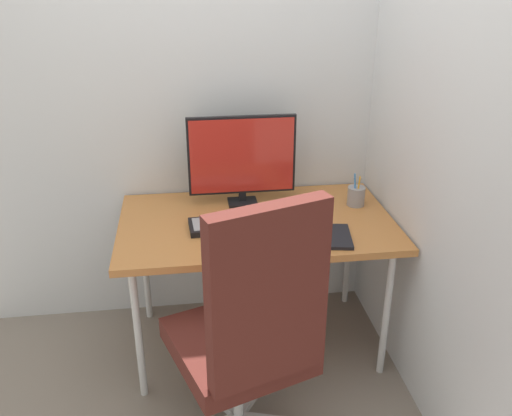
{
  "coord_description": "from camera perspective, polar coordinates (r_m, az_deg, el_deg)",
  "views": [
    {
      "loc": [
        -0.33,
        -2.39,
        1.89
      ],
      "look_at": [
        -0.01,
        -0.08,
        0.83
      ],
      "focal_mm": 38.7,
      "sensor_mm": 36.0,
      "label": 1
    }
  ],
  "objects": [
    {
      "name": "mouse",
      "position": [
        2.69,
        5.65,
        -0.87
      ],
      "size": [
        0.07,
        0.11,
        0.03
      ],
      "primitive_type": "ellipsoid",
      "rotation": [
        0.0,
        0.0,
        0.13
      ],
      "color": "slate",
      "rests_on": "desk"
    },
    {
      "name": "wall_side_right",
      "position": [
        2.43,
        17.61,
        11.71
      ],
      "size": [
        0.04,
        2.46,
        2.8
      ],
      "primitive_type": "cube",
      "color": "silver",
      "rests_on": "ground_plane"
    },
    {
      "name": "notebook",
      "position": [
        2.53,
        7.78,
        -2.93
      ],
      "size": [
        0.21,
        0.26,
        0.02
      ],
      "primitive_type": "cube",
      "rotation": [
        0.0,
        0.0,
        -0.16
      ],
      "color": "black",
      "rests_on": "desk"
    },
    {
      "name": "pen_holder",
      "position": [
        2.87,
        10.3,
        1.25
      ],
      "size": [
        0.09,
        0.09,
        0.18
      ],
      "color": "gray",
      "rests_on": "desk"
    },
    {
      "name": "ground_plane",
      "position": [
        3.07,
        0.04,
        -13.62
      ],
      "size": [
        8.0,
        8.0,
        0.0
      ],
      "primitive_type": "plane",
      "color": "slate"
    },
    {
      "name": "keyboard",
      "position": [
        2.61,
        -2.31,
        -1.64
      ],
      "size": [
        0.43,
        0.19,
        0.03
      ],
      "color": "black",
      "rests_on": "desk"
    },
    {
      "name": "desk",
      "position": [
        2.7,
        0.05,
        -2.18
      ],
      "size": [
        1.32,
        0.79,
        0.73
      ],
      "color": "#B27038",
      "rests_on": "ground_plane"
    },
    {
      "name": "office_chair",
      "position": [
        2.14,
        -0.65,
        -12.52
      ],
      "size": [
        0.64,
        0.68,
        1.18
      ],
      "color": "black",
      "rests_on": "ground_plane"
    },
    {
      "name": "monitor",
      "position": [
        2.78,
        -1.47,
        5.28
      ],
      "size": [
        0.55,
        0.12,
        0.46
      ],
      "color": "black",
      "rests_on": "desk"
    },
    {
      "name": "wall_back",
      "position": [
        2.88,
        -1.14,
        14.64
      ],
      "size": [
        2.99,
        0.04,
        2.8
      ],
      "primitive_type": "cube",
      "color": "silver",
      "rests_on": "ground_plane"
    }
  ]
}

